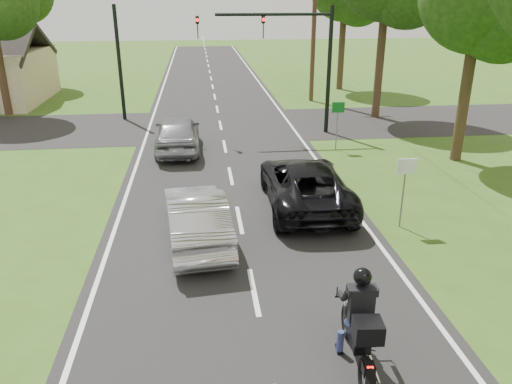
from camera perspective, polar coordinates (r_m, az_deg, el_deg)
ground at (r=11.82m, az=-0.25°, el=-11.33°), size 140.00×140.00×0.00m
road at (r=20.90m, az=-3.29°, el=3.67°), size 8.00×100.00×0.01m
cross_road at (r=26.67m, az=-4.09°, el=7.61°), size 60.00×7.00×0.01m
motorcycle_rider at (r=9.49m, az=11.74°, el=-15.23°), size 0.70×2.39×2.06m
dark_suv at (r=16.14m, az=5.63°, el=0.97°), size 2.62×5.49×1.51m
silver_sedan at (r=13.80m, az=-6.85°, el=-2.84°), size 2.01×4.61×1.47m
silver_suv at (r=22.19m, az=-8.96°, el=6.69°), size 1.91×4.71×1.60m
traffic_signal at (r=24.37m, az=4.07°, el=16.16°), size 6.38×0.44×6.00m
signal_pole_far at (r=28.37m, az=-15.33°, el=13.93°), size 0.20×0.20×6.00m
utility_pole_far at (r=32.71m, az=6.67°, el=19.11°), size 1.60×0.28×10.00m
sign_white at (r=14.89m, az=16.71°, el=1.74°), size 0.55×0.07×2.12m
sign_green at (r=22.21m, az=9.33°, el=8.76°), size 0.55×0.07×2.12m
tree_row_c at (r=21.58m, az=25.06°, el=19.22°), size 4.80×4.65×8.76m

